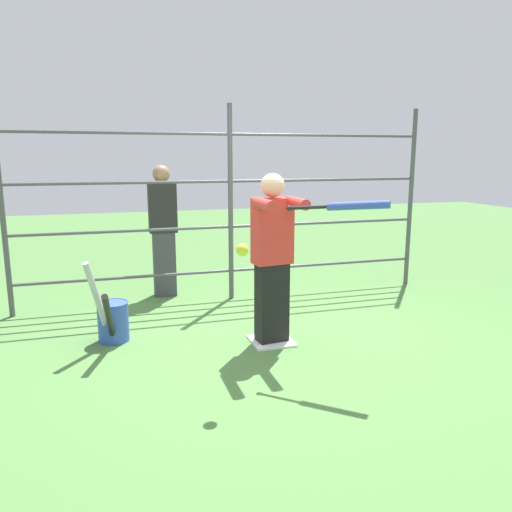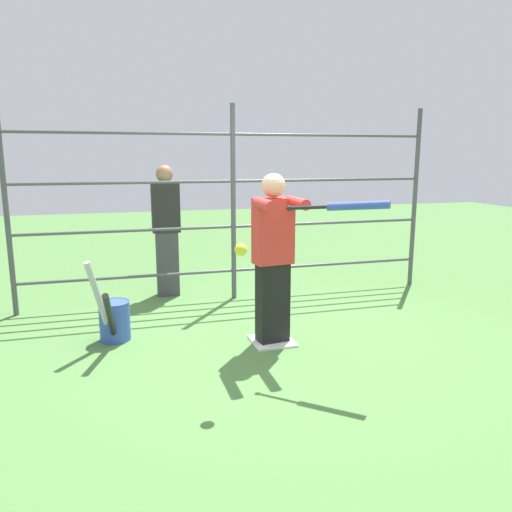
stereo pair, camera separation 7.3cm
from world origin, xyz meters
name	(u,v)px [view 2 (the right image)]	position (x,y,z in m)	size (l,w,h in m)	color
ground_plane	(272,342)	(0.00, 0.00, 0.00)	(24.00, 24.00, 0.00)	#4C7A3D
home_plate	(272,341)	(0.00, 0.00, 0.01)	(0.40, 0.40, 0.02)	white
fence_backstop	(233,204)	(0.00, -1.60, 1.20)	(5.16, 0.06, 2.39)	#4C4C51
batter	(273,254)	(0.00, 0.02, 0.88)	(0.42, 0.58, 1.63)	black
baseball_bat_swinging	(349,206)	(-0.39, 0.76, 1.39)	(0.68, 0.58, 0.12)	black
softball_in_flight	(241,250)	(0.53, 0.88, 1.10)	(0.10, 0.10, 0.10)	yellow
bat_bucket	(113,319)	(1.48, -0.45, 0.23)	(0.40, 0.72, 0.86)	#3351B2
bystander_behind_fence	(166,229)	(0.79, -1.97, 0.87)	(0.35, 0.21, 1.67)	#3F3F47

